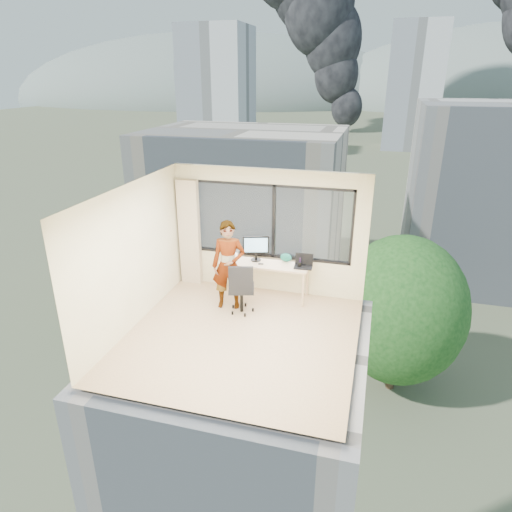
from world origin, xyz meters
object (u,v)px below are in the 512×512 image
(laptop, at_px, (303,262))
(handbag, at_px, (286,258))
(desk, at_px, (265,279))
(game_console, at_px, (231,253))
(chair, at_px, (241,287))
(person, at_px, (229,265))
(monitor, at_px, (256,248))

(laptop, distance_m, handbag, 0.45)
(desk, bearing_deg, laptop, -3.31)
(game_console, relative_size, laptop, 0.87)
(game_console, xyz_separation_m, laptop, (1.60, -0.26, 0.08))
(chair, bearing_deg, laptop, 19.37)
(desk, bearing_deg, person, -131.51)
(laptop, bearing_deg, chair, -148.30)
(game_console, bearing_deg, monitor, -9.88)
(desk, relative_size, person, 1.02)
(laptop, bearing_deg, game_console, 167.73)
(chair, bearing_deg, monitor, 71.01)
(chair, relative_size, monitor, 2.02)
(person, height_order, laptop, person)
(desk, bearing_deg, handbag, 21.57)
(handbag, bearing_deg, person, -154.06)
(person, distance_m, game_console, 0.88)
(chair, distance_m, monitor, 0.97)
(chair, height_order, handbag, chair)
(game_console, bearing_deg, handbag, 2.02)
(chair, xyz_separation_m, laptop, (1.06, 0.73, 0.33))
(chair, xyz_separation_m, handbag, (0.66, 0.94, 0.31))
(game_console, bearing_deg, desk, -10.43)
(desk, xyz_separation_m, handbag, (0.41, 0.16, 0.46))
(handbag, bearing_deg, chair, -138.63)
(desk, relative_size, laptop, 4.76)
(chair, relative_size, person, 0.60)
(desk, distance_m, game_console, 0.93)
(chair, distance_m, handbag, 1.19)
(chair, height_order, monitor, monitor)
(monitor, height_order, handbag, monitor)
(desk, height_order, person, person)
(desk, height_order, chair, chair)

